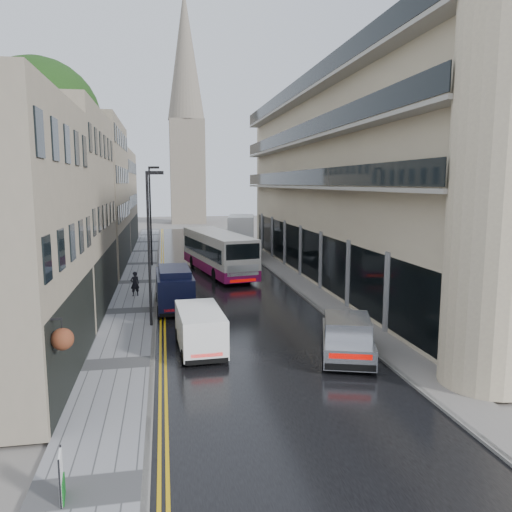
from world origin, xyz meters
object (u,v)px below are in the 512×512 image
object	(u,v)px
pedestrian	(135,284)
cream_bus	(215,260)
tree_far	(56,194)
navy_van	(159,294)
silver_hatchback	(325,348)
estate_sign	(61,477)
lamp_post_near	(149,250)
lamp_post_far	(151,217)
white_van	(184,342)
white_lorry	(230,238)

from	to	relation	value
pedestrian	cream_bus	bearing A→B (deg)	-162.81
tree_far	pedestrian	size ratio (longest dim) A/B	8.13
tree_far	pedestrian	xyz separation A→B (m)	(6.38, -10.13, -5.34)
cream_bus	navy_van	size ratio (longest dim) A/B	2.43
navy_van	cream_bus	bearing A→B (deg)	65.09
silver_hatchback	estate_sign	bearing A→B (deg)	-123.54
navy_van	lamp_post_near	bearing A→B (deg)	-104.22
tree_far	silver_hatchback	distance (m)	28.36
pedestrian	lamp_post_near	bearing A→B (deg)	79.25
lamp_post_far	estate_sign	distance (m)	32.50
cream_bus	white_van	size ratio (longest dim) A/B	2.87
white_lorry	estate_sign	xyz separation A→B (m)	(-8.42, -35.02, -1.38)
tree_far	lamp_post_near	distance (m)	18.68
cream_bus	lamp_post_far	xyz separation A→B (m)	(-4.62, 7.62, 2.64)
silver_hatchback	tree_far	bearing A→B (deg)	138.34
white_lorry	lamp_post_far	bearing A→B (deg)	-148.13
estate_sign	white_van	bearing A→B (deg)	62.39
white_van	navy_van	bearing A→B (deg)	94.79
lamp_post_near	estate_sign	bearing A→B (deg)	-85.26
white_lorry	tree_far	bearing A→B (deg)	-152.30
navy_van	lamp_post_far	world-z (taller)	lamp_post_far
cream_bus	estate_sign	bearing A→B (deg)	-114.27
silver_hatchback	lamp_post_far	xyz separation A→B (m)	(-6.99, 25.59, 3.41)
silver_hatchback	pedestrian	size ratio (longest dim) A/B	2.93
cream_bus	estate_sign	world-z (taller)	cream_bus
white_van	lamp_post_far	distance (m)	24.37
estate_sign	lamp_post_near	bearing A→B (deg)	75.86
navy_van	white_lorry	bearing A→B (deg)	70.14
white_van	navy_van	world-z (taller)	navy_van
tree_far	navy_van	xyz separation A→B (m)	(7.90, -15.13, -4.97)
white_lorry	lamp_post_near	distance (m)	22.43
white_van	lamp_post_far	bearing A→B (deg)	91.20
tree_far	white_van	world-z (taller)	tree_far
white_van	estate_sign	size ratio (longest dim) A/B	3.83
silver_hatchback	white_van	world-z (taller)	white_van
cream_bus	white_lorry	bearing A→B (deg)	65.97
cream_bus	silver_hatchback	xyz separation A→B (m)	(2.38, -17.97, -0.77)
tree_far	navy_van	world-z (taller)	tree_far
white_van	navy_van	distance (m)	7.40
cream_bus	navy_van	distance (m)	9.93
tree_far	pedestrian	bearing A→B (deg)	-57.81
lamp_post_far	white_van	bearing A→B (deg)	-61.89
white_lorry	navy_van	xyz separation A→B (m)	(-6.35, -19.49, -0.78)
lamp_post_near	lamp_post_far	bearing A→B (deg)	102.66
silver_hatchback	lamp_post_near	distance (m)	10.15
lamp_post_far	silver_hatchback	bearing A→B (deg)	-50.66
silver_hatchback	white_van	bearing A→B (deg)	-178.21
silver_hatchback	estate_sign	size ratio (longest dim) A/B	4.17
white_van	lamp_post_far	xyz separation A→B (m)	(-1.70, 24.08, 3.32)
white_van	estate_sign	world-z (taller)	white_van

